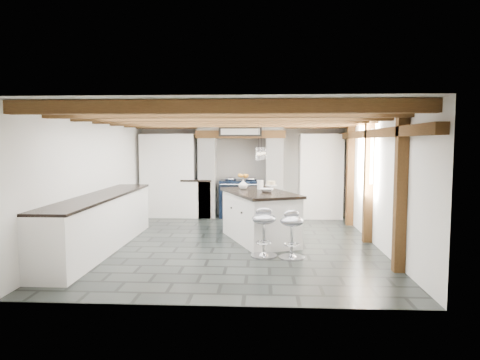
# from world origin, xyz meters

# --- Properties ---
(ground) EXTENTS (6.00, 6.00, 0.00)m
(ground) POSITION_xyz_m (0.00, 0.00, 0.00)
(ground) COLOR black
(ground) RESTS_ON ground
(room_shell) EXTENTS (6.00, 6.03, 6.00)m
(room_shell) POSITION_xyz_m (-0.61, 1.42, 1.07)
(room_shell) COLOR white
(room_shell) RESTS_ON ground
(range_cooker) EXTENTS (1.00, 0.63, 0.99)m
(range_cooker) POSITION_xyz_m (0.00, 2.68, 0.47)
(range_cooker) COLOR black
(range_cooker) RESTS_ON ground
(kitchen_island) EXTENTS (1.57, 2.06, 1.21)m
(kitchen_island) POSITION_xyz_m (0.47, 0.21, 0.47)
(kitchen_island) COLOR white
(kitchen_island) RESTS_ON ground
(bar_stool_near) EXTENTS (0.47, 0.47, 0.75)m
(bar_stool_near) POSITION_xyz_m (0.98, -0.98, 0.47)
(bar_stool_near) COLOR silver
(bar_stool_near) RESTS_ON ground
(bar_stool_far) EXTENTS (0.42, 0.42, 0.77)m
(bar_stool_far) POSITION_xyz_m (0.55, -0.91, 0.48)
(bar_stool_far) COLOR silver
(bar_stool_far) RESTS_ON ground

